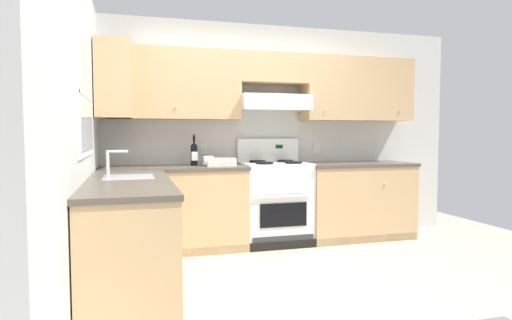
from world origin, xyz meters
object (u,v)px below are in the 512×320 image
wine_bottle (194,153)px  paper_towel_roll (208,161)px  bowl (220,163)px  stove (275,202)px

wine_bottle → paper_towel_roll: 0.21m
wine_bottle → bowl: 0.31m
stove → wine_bottle: (-0.92, 0.07, 0.57)m
bowl → paper_towel_roll: size_ratio=2.89×
wine_bottle → paper_towel_roll: size_ratio=3.11×
stove → paper_towel_roll: bearing=-175.2°
bowl → paper_towel_roll: paper_towel_roll is taller
bowl → paper_towel_roll: 0.16m
wine_bottle → stove: bearing=-4.4°
paper_towel_roll → bowl: bearing=22.5°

